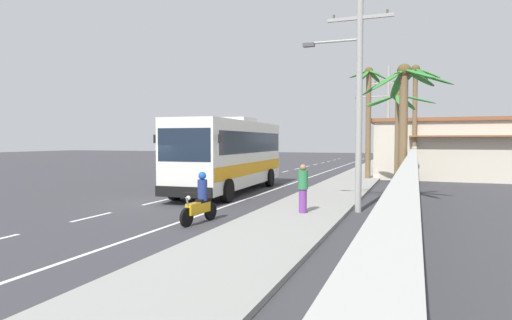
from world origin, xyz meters
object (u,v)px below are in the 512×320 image
object	(u,v)px
palm_farthest	(404,107)
pedestrian_near_kerb	(303,187)
palm_third	(397,115)
palm_fourth	(369,107)
palm_second	(413,132)
motorcycle_beside_bus	(200,202)
utility_pole_mid	(387,117)
coach_bus_foreground	(230,153)
utility_pole_nearest	(357,85)
roadside_building	(491,149)
palm_nearest	(415,100)

from	to	relation	value
palm_farthest	pedestrian_near_kerb	bearing A→B (deg)	-130.54
palm_third	palm_farthest	bearing A→B (deg)	-85.50
palm_fourth	palm_second	bearing A→B (deg)	81.01
motorcycle_beside_bus	palm_third	distance (m)	14.75
utility_pole_mid	motorcycle_beside_bus	bearing A→B (deg)	-101.26
motorcycle_beside_bus	coach_bus_foreground	bearing A→B (deg)	107.31
utility_pole_nearest	palm_farthest	size ratio (longest dim) A/B	1.55
motorcycle_beside_bus	pedestrian_near_kerb	distance (m)	3.69
roadside_building	palm_fourth	bearing A→B (deg)	-154.46
utility_pole_mid	palm_fourth	size ratio (longest dim) A/B	1.10
palm_third	palm_fourth	world-z (taller)	palm_fourth
pedestrian_near_kerb	palm_third	bearing A→B (deg)	-54.47
pedestrian_near_kerb	palm_third	size ratio (longest dim) A/B	0.31
utility_pole_nearest	palm_third	distance (m)	9.30
pedestrian_near_kerb	palm_third	world-z (taller)	palm_third
palm_third	motorcycle_beside_bus	bearing A→B (deg)	-112.81
motorcycle_beside_bus	palm_second	world-z (taller)	palm_second
coach_bus_foreground	palm_nearest	bearing A→B (deg)	46.41
palm_third	palm_nearest	bearing A→B (deg)	78.65
motorcycle_beside_bus	utility_pole_nearest	world-z (taller)	utility_pole_nearest
palm_fourth	roadside_building	world-z (taller)	palm_fourth
palm_farthest	roadside_building	bearing A→B (deg)	70.76
utility_pole_nearest	palm_farthest	world-z (taller)	utility_pole_nearest
coach_bus_foreground	palm_nearest	distance (m)	13.53
pedestrian_near_kerb	utility_pole_nearest	bearing A→B (deg)	-84.71
utility_pole_mid	palm_third	distance (m)	9.11
palm_nearest	palm_second	distance (m)	17.53
motorcycle_beside_bus	palm_nearest	size ratio (longest dim) A/B	0.26
pedestrian_near_kerb	palm_second	bearing A→B (deg)	-46.57
coach_bus_foreground	palm_second	world-z (taller)	palm_second
palm_second	palm_fourth	size ratio (longest dim) A/B	0.66
utility_pole_nearest	palm_second	size ratio (longest dim) A/B	1.77
coach_bus_foreground	motorcycle_beside_bus	size ratio (longest dim) A/B	5.50
roadside_building	palm_second	bearing A→B (deg)	110.59
pedestrian_near_kerb	roadside_building	xyz separation A→B (m)	(8.61, 19.15, 1.08)
roadside_building	palm_farthest	bearing A→B (deg)	-109.24
utility_pole_nearest	roadside_building	distance (m)	18.99
utility_pole_nearest	palm_third	xyz separation A→B (m)	(1.06, 9.22, -0.60)
palm_third	palm_farthest	size ratio (longest dim) A/B	0.95
coach_bus_foreground	palm_fourth	bearing A→B (deg)	56.97
pedestrian_near_kerb	utility_pole_mid	world-z (taller)	utility_pole_mid
utility_pole_nearest	palm_farthest	bearing A→B (deg)	52.59
utility_pole_nearest	utility_pole_mid	size ratio (longest dim) A/B	1.07
palm_nearest	utility_pole_nearest	bearing A→B (deg)	-98.14
utility_pole_nearest	palm_fourth	distance (m)	13.70
coach_bus_foreground	roadside_building	bearing A→B (deg)	43.16
palm_third	palm_farthest	xyz separation A→B (m)	(0.56, -7.11, -0.10)
roadside_building	pedestrian_near_kerb	bearing A→B (deg)	-114.20
palm_second	roadside_building	world-z (taller)	palm_second
coach_bus_foreground	palm_farthest	size ratio (longest dim) A/B	1.85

